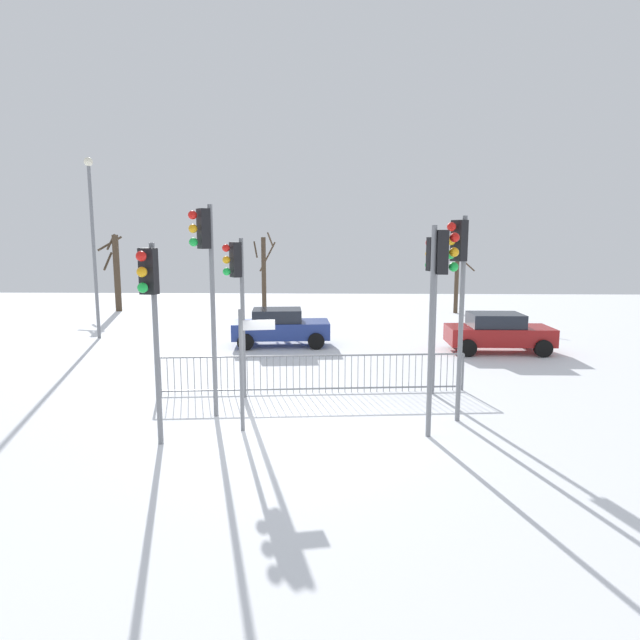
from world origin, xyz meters
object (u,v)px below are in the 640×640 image
car_blue_mid (280,326)px  street_lamp (93,231)px  traffic_light_mid_left (206,264)px  direction_sign_post (245,363)px  bare_tree_centre (457,276)px  traffic_light_foreground_right (440,284)px  traffic_light_rear_right (237,282)px  bare_tree_right (116,271)px  traffic_light_mid_right (459,273)px  traffic_light_foreground_left (433,277)px  bare_tree_left (264,275)px  car_red_near (498,332)px  traffic_light_rear_left (150,299)px

car_blue_mid → street_lamp: bearing=165.0°
traffic_light_mid_left → car_blue_mid: traffic_light_mid_left is taller
direction_sign_post → street_lamp: 13.96m
traffic_light_mid_left → car_blue_mid: 9.19m
direction_sign_post → bare_tree_centre: bearing=54.3°
traffic_light_foreground_right → traffic_light_mid_left: bearing=-103.2°
traffic_light_rear_right → traffic_light_mid_left: traffic_light_mid_left is taller
traffic_light_rear_right → bare_tree_centre: bearing=-61.7°
traffic_light_mid_left → bare_tree_right: size_ratio=1.11×
traffic_light_foreground_right → traffic_light_rear_right: 5.43m
bare_tree_centre → car_blue_mid: bearing=-133.1°
traffic_light_mid_right → direction_sign_post: (-4.73, -0.71, -1.92)m
car_blue_mid → bare_tree_right: size_ratio=0.87×
traffic_light_foreground_left → street_lamp: (-12.76, 7.75, 1.34)m
traffic_light_mid_right → bare_tree_right: traffic_light_mid_right is taller
traffic_light_mid_right → street_lamp: street_lamp is taller
traffic_light_rear_right → bare_tree_right: (-10.29, 17.17, -0.74)m
traffic_light_foreground_left → bare_tree_centre: 16.74m
car_blue_mid → traffic_light_foreground_left: bearing=-58.4°
car_blue_mid → bare_tree_right: bare_tree_right is taller
traffic_light_mid_left → bare_tree_left: 16.03m
traffic_light_foreground_right → car_red_near: bearing=155.1°
traffic_light_foreground_left → direction_sign_post: (-4.60, -3.17, -1.66)m
traffic_light_foreground_right → car_blue_mid: 11.04m
traffic_light_mid_right → traffic_light_rear_left: (-6.39, -1.68, -0.42)m
car_red_near → car_blue_mid: (-8.30, 1.01, 0.00)m
bare_tree_left → bare_tree_right: 9.47m
street_lamp → bare_tree_centre: (17.05, 8.39, -2.42)m
car_blue_mid → street_lamp: size_ratio=0.52×
street_lamp → bare_tree_left: size_ratio=1.65×
bare_tree_left → bare_tree_centre: size_ratio=0.97×
traffic_light_rear_left → traffic_light_mid_left: size_ratio=0.83×
traffic_light_mid_left → bare_tree_centre: bearing=-62.9°
car_red_near → car_blue_mid: bearing=173.2°
traffic_light_foreground_right → bare_tree_centre: bearing=165.5°
traffic_light_mid_left → bare_tree_left: traffic_light_mid_left is taller
traffic_light_foreground_left → traffic_light_mid_right: traffic_light_mid_right is taller
car_red_near → car_blue_mid: 8.36m
traffic_light_foreground_left → direction_sign_post: size_ratio=1.61×
traffic_light_foreground_left → traffic_light_rear_left: (-6.27, -4.14, -0.16)m
traffic_light_mid_right → traffic_light_mid_left: (-5.72, 0.17, 0.19)m
direction_sign_post → street_lamp: size_ratio=0.36×
traffic_light_rear_left → direction_sign_post: size_ratio=1.52×
street_lamp → traffic_light_mid_left: bearing=-54.5°
bare_tree_right → traffic_light_mid_left: bearing=-62.2°
traffic_light_foreground_left → car_blue_mid: traffic_light_foreground_left is taller
traffic_light_mid_right → traffic_light_foreground_right: (-0.59, -0.95, -0.16)m
traffic_light_rear_left → car_blue_mid: (1.44, 10.56, -2.27)m
bare_tree_centre → traffic_light_mid_left: bearing=-118.2°
direction_sign_post → car_blue_mid: 9.61m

